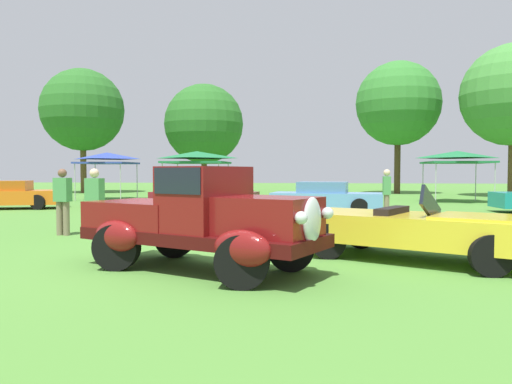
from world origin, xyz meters
The scene contains 15 objects.
ground_plane centered at (0.00, 0.00, 0.00)m, with size 120.00×120.00×0.00m, color #4C8433.
feature_pickup_truck centered at (0.55, -0.59, 0.86)m, with size 4.34×3.10×1.70m.
neighbor_convertible centered at (4.33, 0.69, 0.58)m, with size 4.81×3.63×1.40m.
show_car_orange centered at (-10.61, 11.50, 0.60)m, with size 4.60×2.88×1.22m.
show_car_burgundy centered at (-1.96, 11.00, 0.60)m, with size 4.37×2.31×1.22m.
show_car_skyblue centered at (2.93, 10.68, 0.60)m, with size 4.40×2.27×1.22m.
spectator_near_truck centered at (4.81, 8.04, 0.91)m, with size 0.27×0.42×1.69m.
spectator_between_cars centered at (-3.92, 3.38, 0.91)m, with size 0.44×0.31×1.69m.
spectator_by_row centered at (-2.77, 2.71, 0.91)m, with size 0.44×0.32×1.69m.
canopy_tent_left_field centered at (-9.30, 18.79, 2.42)m, with size 2.90×2.90×2.71m.
canopy_tent_center_field centered at (-3.76, 17.62, 2.42)m, with size 3.27×3.27×2.71m.
canopy_tent_right_field centered at (10.08, 18.73, 2.42)m, with size 3.18×3.18×2.71m.
treeline_far_left centered at (-14.72, 27.14, 6.23)m, with size 6.15×6.15×9.32m.
treeline_mid_left centered at (-5.97, 29.67, 5.35)m, with size 6.19×6.19×8.45m.
treeline_center centered at (8.63, 28.26, 6.51)m, with size 6.05×6.05×9.56m.
Camera 1 is at (2.30, -8.45, 1.62)m, focal length 34.55 mm.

